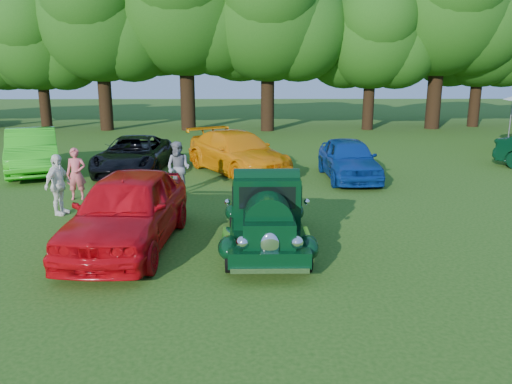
{
  "coord_description": "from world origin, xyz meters",
  "views": [
    {
      "loc": [
        0.8,
        -10.21,
        3.91
      ],
      "look_at": [
        0.98,
        1.24,
        1.1
      ],
      "focal_mm": 35.0,
      "sensor_mm": 36.0,
      "label": 1
    }
  ],
  "objects_px": {
    "back_car_orange": "(237,152)",
    "spectator_white": "(58,185)",
    "spectator_pink": "(76,174)",
    "spectator_grey": "(178,168)",
    "back_car_blue": "(349,159)",
    "back_car_black": "(134,155)",
    "hero_pickup": "(266,216)",
    "back_car_lime": "(32,151)",
    "red_convertible": "(128,210)"
  },
  "relations": [
    {
      "from": "back_car_lime",
      "to": "back_car_black",
      "type": "distance_m",
      "value": 3.97
    },
    {
      "from": "back_car_lime",
      "to": "back_car_blue",
      "type": "height_order",
      "value": "back_car_lime"
    },
    {
      "from": "spectator_pink",
      "to": "spectator_grey",
      "type": "height_order",
      "value": "spectator_grey"
    },
    {
      "from": "back_car_orange",
      "to": "spectator_pink",
      "type": "height_order",
      "value": "spectator_pink"
    },
    {
      "from": "back_car_black",
      "to": "back_car_orange",
      "type": "relative_size",
      "value": 0.93
    },
    {
      "from": "spectator_pink",
      "to": "spectator_grey",
      "type": "xyz_separation_m",
      "value": [
        3.05,
        0.62,
        0.05
      ]
    },
    {
      "from": "back_car_lime",
      "to": "back_car_orange",
      "type": "distance_m",
      "value": 7.98
    },
    {
      "from": "back_car_orange",
      "to": "spectator_grey",
      "type": "xyz_separation_m",
      "value": [
        -1.82,
        -3.43,
        0.06
      ]
    },
    {
      "from": "back_car_lime",
      "to": "back_car_black",
      "type": "xyz_separation_m",
      "value": [
        3.96,
        -0.17,
        -0.14
      ]
    },
    {
      "from": "hero_pickup",
      "to": "spectator_grey",
      "type": "bearing_deg",
      "value": 117.88
    },
    {
      "from": "red_convertible",
      "to": "spectator_grey",
      "type": "xyz_separation_m",
      "value": [
        0.47,
        4.87,
        -0.0
      ]
    },
    {
      "from": "back_car_lime",
      "to": "red_convertible",
      "type": "bearing_deg",
      "value": -78.38
    },
    {
      "from": "red_convertible",
      "to": "back_car_orange",
      "type": "relative_size",
      "value": 0.92
    },
    {
      "from": "red_convertible",
      "to": "back_car_orange",
      "type": "height_order",
      "value": "red_convertible"
    },
    {
      "from": "back_car_black",
      "to": "spectator_white",
      "type": "bearing_deg",
      "value": -96.9
    },
    {
      "from": "hero_pickup",
      "to": "back_car_orange",
      "type": "distance_m",
      "value": 8.46
    },
    {
      "from": "back_car_blue",
      "to": "spectator_pink",
      "type": "xyz_separation_m",
      "value": [
        -8.96,
        -2.84,
        0.05
      ]
    },
    {
      "from": "hero_pickup",
      "to": "spectator_pink",
      "type": "relative_size",
      "value": 2.68
    },
    {
      "from": "back_car_black",
      "to": "back_car_blue",
      "type": "xyz_separation_m",
      "value": [
        8.11,
        -1.22,
        0.04
      ]
    },
    {
      "from": "back_car_black",
      "to": "back_car_blue",
      "type": "relative_size",
      "value": 1.16
    },
    {
      "from": "hero_pickup",
      "to": "back_car_orange",
      "type": "xyz_separation_m",
      "value": [
        -0.82,
        8.42,
        0.07
      ]
    },
    {
      "from": "red_convertible",
      "to": "spectator_grey",
      "type": "bearing_deg",
      "value": 88.23
    },
    {
      "from": "back_car_black",
      "to": "spectator_pink",
      "type": "relative_size",
      "value": 3.16
    },
    {
      "from": "back_car_lime",
      "to": "spectator_pink",
      "type": "xyz_separation_m",
      "value": [
        3.12,
        -4.24,
        -0.05
      ]
    },
    {
      "from": "back_car_lime",
      "to": "spectator_grey",
      "type": "height_order",
      "value": "spectator_grey"
    },
    {
      "from": "spectator_white",
      "to": "spectator_grey",
      "type": "bearing_deg",
      "value": -35.5
    },
    {
      "from": "back_car_lime",
      "to": "back_car_black",
      "type": "bearing_deg",
      "value": -24.66
    },
    {
      "from": "hero_pickup",
      "to": "spectator_grey",
      "type": "xyz_separation_m",
      "value": [
        -2.64,
        4.98,
        0.12
      ]
    },
    {
      "from": "back_car_black",
      "to": "spectator_grey",
      "type": "distance_m",
      "value": 4.1
    },
    {
      "from": "back_car_orange",
      "to": "spectator_white",
      "type": "xyz_separation_m",
      "value": [
        -4.81,
        -5.73,
        0.05
      ]
    },
    {
      "from": "back_car_orange",
      "to": "hero_pickup",
      "type": "bearing_deg",
      "value": -115.53
    },
    {
      "from": "back_car_orange",
      "to": "spectator_grey",
      "type": "distance_m",
      "value": 3.89
    },
    {
      "from": "back_car_blue",
      "to": "spectator_grey",
      "type": "height_order",
      "value": "spectator_grey"
    },
    {
      "from": "back_car_black",
      "to": "spectator_white",
      "type": "distance_m",
      "value": 5.8
    },
    {
      "from": "back_car_lime",
      "to": "back_car_black",
      "type": "relative_size",
      "value": 1.01
    },
    {
      "from": "back_car_orange",
      "to": "spectator_white",
      "type": "distance_m",
      "value": 7.48
    },
    {
      "from": "spectator_grey",
      "to": "back_car_lime",
      "type": "bearing_deg",
      "value": 173.42
    },
    {
      "from": "back_car_black",
      "to": "back_car_blue",
      "type": "height_order",
      "value": "back_car_blue"
    },
    {
      "from": "back_car_black",
      "to": "back_car_orange",
      "type": "bearing_deg",
      "value": 0.69
    },
    {
      "from": "red_convertible",
      "to": "back_car_black",
      "type": "relative_size",
      "value": 0.99
    },
    {
      "from": "spectator_white",
      "to": "back_car_black",
      "type": "bearing_deg",
      "value": 9.16
    },
    {
      "from": "back_car_blue",
      "to": "spectator_white",
      "type": "xyz_separation_m",
      "value": [
        -8.9,
        -4.52,
        0.1
      ]
    },
    {
      "from": "red_convertible",
      "to": "back_car_black",
      "type": "bearing_deg",
      "value": 105.5
    },
    {
      "from": "back_car_lime",
      "to": "back_car_orange",
      "type": "bearing_deg",
      "value": -23.55
    },
    {
      "from": "hero_pickup",
      "to": "back_car_blue",
      "type": "distance_m",
      "value": 7.91
    },
    {
      "from": "back_car_blue",
      "to": "back_car_orange",
      "type": "bearing_deg",
      "value": 162.14
    },
    {
      "from": "red_convertible",
      "to": "spectator_pink",
      "type": "bearing_deg",
      "value": 124.96
    },
    {
      "from": "red_convertible",
      "to": "back_car_orange",
      "type": "bearing_deg",
      "value": 78.36
    },
    {
      "from": "back_car_black",
      "to": "spectator_white",
      "type": "relative_size",
      "value": 3.01
    },
    {
      "from": "red_convertible",
      "to": "back_car_black",
      "type": "xyz_separation_m",
      "value": [
        -1.73,
        8.32,
        -0.15
      ]
    }
  ]
}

